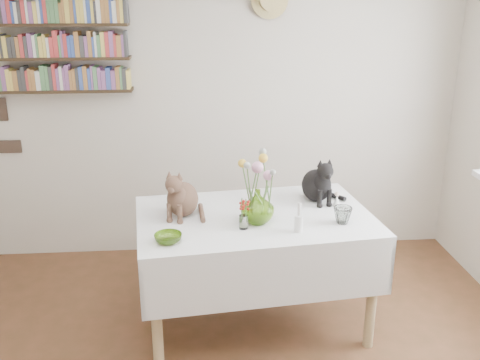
{
  "coord_description": "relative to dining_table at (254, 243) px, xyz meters",
  "views": [
    {
      "loc": [
        -0.11,
        -1.97,
        2.09
      ],
      "look_at": [
        0.13,
        1.0,
        1.05
      ],
      "focal_mm": 40.0,
      "sensor_mm": 36.0,
      "label": 1
    }
  ],
  "objects": [
    {
      "name": "room",
      "position": [
        -0.23,
        -1.1,
        0.66
      ],
      "size": [
        4.08,
        4.58,
        2.58
      ],
      "color": "brown",
      "rests_on": "ground"
    },
    {
      "name": "dining_table",
      "position": [
        0.0,
        0.0,
        0.0
      ],
      "size": [
        1.55,
        1.09,
        0.78
      ],
      "color": "white",
      "rests_on": "room"
    },
    {
      "name": "tabby_cat",
      "position": [
        -0.45,
        0.05,
        0.35
      ],
      "size": [
        0.3,
        0.33,
        0.32
      ],
      "primitive_type": null,
      "rotation": [
        0.0,
        0.0,
        -0.38
      ],
      "color": "brown",
      "rests_on": "dining_table"
    },
    {
      "name": "black_cat",
      "position": [
        0.44,
        0.23,
        0.35
      ],
      "size": [
        0.27,
        0.31,
        0.32
      ],
      "primitive_type": null,
      "rotation": [
        0.0,
        0.0,
        0.23
      ],
      "color": "black",
      "rests_on": "dining_table"
    },
    {
      "name": "flower_vase",
      "position": [
        0.0,
        -0.11,
        0.3
      ],
      "size": [
        0.25,
        0.25,
        0.21
      ],
      "primitive_type": "imported",
      "rotation": [
        0.0,
        0.0,
        -0.3
      ],
      "color": "#92C139",
      "rests_on": "dining_table"
    },
    {
      "name": "green_bowl",
      "position": [
        -0.52,
        -0.35,
        0.22
      ],
      "size": [
        0.18,
        0.18,
        0.05
      ],
      "primitive_type": "imported",
      "rotation": [
        0.0,
        0.0,
        -0.14
      ],
      "color": "#92C139",
      "rests_on": "dining_table"
    },
    {
      "name": "drinking_glass",
      "position": [
        0.51,
        -0.17,
        0.24
      ],
      "size": [
        0.15,
        0.15,
        0.1
      ],
      "primitive_type": "imported",
      "rotation": [
        0.0,
        0.0,
        0.43
      ],
      "color": "white",
      "rests_on": "dining_table"
    },
    {
      "name": "candlestick",
      "position": [
        0.23,
        -0.27,
        0.25
      ],
      "size": [
        0.05,
        0.05,
        0.18
      ],
      "color": "white",
      "rests_on": "dining_table"
    },
    {
      "name": "berry_jar",
      "position": [
        -0.09,
        -0.2,
        0.29
      ],
      "size": [
        0.05,
        0.05,
        0.21
      ],
      "color": "white",
      "rests_on": "dining_table"
    },
    {
      "name": "porcelain_figurine",
      "position": [
        0.55,
        0.11,
        0.24
      ],
      "size": [
        0.05,
        0.05,
        0.1
      ],
      "color": "white",
      "rests_on": "dining_table"
    },
    {
      "name": "flower_bouquet",
      "position": [
        0.01,
        -0.1,
        0.53
      ],
      "size": [
        0.17,
        0.13,
        0.39
      ],
      "color": "#4C7233",
      "rests_on": "flower_vase"
    },
    {
      "name": "bookshelf_unit",
      "position": [
        -1.33,
        1.06,
        1.25
      ],
      "size": [
        1.0,
        0.16,
        0.91
      ],
      "color": "black",
      "rests_on": "room"
    },
    {
      "name": "wall_art_plaques",
      "position": [
        -1.86,
        1.13,
        0.54
      ],
      "size": [
        0.21,
        0.02,
        0.44
      ],
      "color": "#38281E",
      "rests_on": "room"
    }
  ]
}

